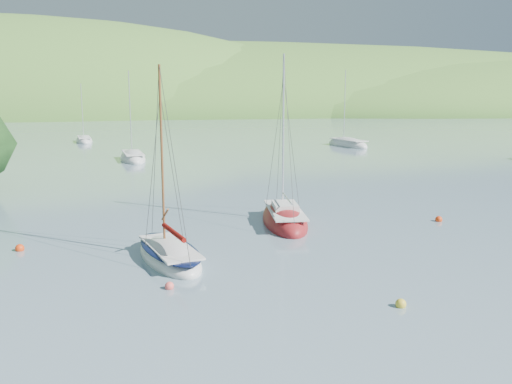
{
  "coord_description": "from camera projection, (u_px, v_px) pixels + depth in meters",
  "views": [
    {
      "loc": [
        -3.17,
        -22.56,
        8.63
      ],
      "look_at": [
        0.79,
        8.0,
        2.74
      ],
      "focal_mm": 40.0,
      "sensor_mm": 36.0,
      "label": 1
    }
  ],
  "objects": [
    {
      "name": "distant_sloop_b",
      "position": [
        348.0,
        145.0,
        79.41
      ],
      "size": [
        5.42,
        8.47,
        11.4
      ],
      "rotation": [
        0.0,
        0.0,
        0.36
      ],
      "color": "silver",
      "rests_on": "ground"
    },
    {
      "name": "ground",
      "position": [
        262.0,
        292.0,
        24.0
      ],
      "size": [
        700.0,
        700.0,
        0.0
      ],
      "primitive_type": "plane",
      "color": "slate",
      "rests_on": "ground"
    },
    {
      "name": "sloop_red",
      "position": [
        285.0,
        220.0,
        35.63
      ],
      "size": [
        2.85,
        7.71,
        11.3
      ],
      "rotation": [
        0.0,
        0.0,
        -0.03
      ],
      "color": "maroon",
      "rests_on": "ground"
    },
    {
      "name": "mooring_buoys",
      "position": [
        256.0,
        255.0,
        28.73
      ],
      "size": [
        25.1,
        13.66,
        0.47
      ],
      "color": "yellow",
      "rests_on": "ground"
    },
    {
      "name": "distant_sloop_c",
      "position": [
        84.0,
        141.0,
        84.89
      ],
      "size": [
        3.7,
        6.9,
        9.35
      ],
      "rotation": [
        0.0,
        0.0,
        0.22
      ],
      "color": "silver",
      "rests_on": "ground"
    },
    {
      "name": "shoreline_hills",
      "position": [
        162.0,
        109.0,
        190.73
      ],
      "size": [
        690.0,
        135.0,
        56.0
      ],
      "color": "#40762D",
      "rests_on": "ground"
    },
    {
      "name": "daysailer_white",
      "position": [
        170.0,
        256.0,
        28.24
      ],
      "size": [
        4.38,
        7.08,
        10.23
      ],
      "rotation": [
        0.0,
        0.0,
        0.32
      ],
      "color": "silver",
      "rests_on": "ground"
    },
    {
      "name": "distant_sloop_a",
      "position": [
        133.0,
        159.0,
        64.87
      ],
      "size": [
        4.1,
        8.02,
        10.91
      ],
      "rotation": [
        0.0,
        0.0,
        0.19
      ],
      "color": "silver",
      "rests_on": "ground"
    }
  ]
}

